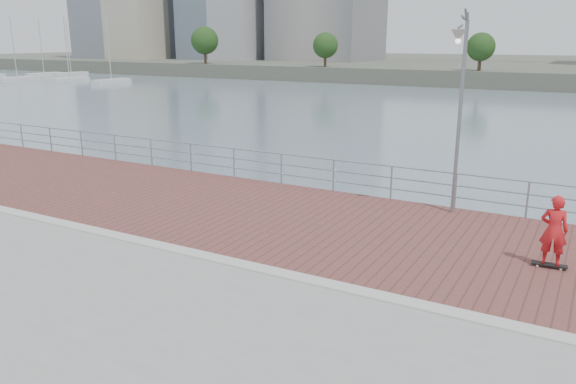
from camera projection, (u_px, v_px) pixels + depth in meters
The scene contains 10 objects.
water at pixel (247, 344), 13.40m from camera, with size 400.00×400.00×0.00m, color slate.
brick_lane at pixel (316, 223), 15.90m from camera, with size 40.00×6.80×0.02m, color brown.
curb at pixel (245, 265), 12.86m from camera, with size 40.00×0.40×0.06m, color #B7B5AD.
far_shore at pixel (573, 68), 116.08m from camera, with size 320.00×95.00×2.50m, color #4C5142.
guardrail at pixel (362, 175), 18.57m from camera, with size 39.06×0.06×1.13m.
street_lamp at pixel (459, 80), 15.47m from camera, with size 0.41×1.18×5.58m.
skateboard at pixel (549, 265), 12.75m from camera, with size 0.77×0.24×0.09m.
skateboarder at pixel (554, 230), 12.53m from camera, with size 0.59×0.39×1.62m, color red.
shoreline_trees at pixel (480, 43), 81.26m from camera, with size 109.83×5.08×6.77m.
marina at pixel (49, 77), 100.76m from camera, with size 31.09×20.94×10.58m.
Camera 1 is at (6.71, -9.95, 5.05)m, focal length 35.00 mm.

